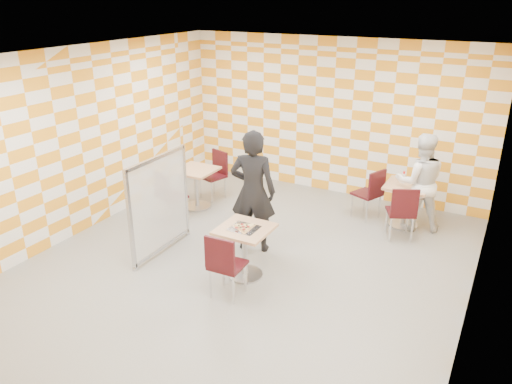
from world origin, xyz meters
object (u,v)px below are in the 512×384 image
Objects in this scene: chair_second_side at (371,190)px; chair_empty_near at (167,193)px; soda_bottle at (418,181)px; chair_main_front at (224,262)px; partition at (160,205)px; chair_second_front at (402,209)px; man_dark at (253,192)px; main_table at (245,243)px; man_white at (420,182)px; second_table at (406,198)px; empty_table at (196,181)px; chair_empty_far at (216,171)px; sport_bottle at (404,178)px.

chair_second_side and chair_empty_near have the same top height.
soda_bottle is at bearing 1.98° from chair_second_side.
chair_main_front is 1.66m from partition.
chair_second_front is 0.48× the size of man_dark.
main_table is 3.27m from man_white.
soda_bottle is at bearing 62.80° from chair_main_front.
second_table is at bearing 59.57° from main_table.
chair_empty_near reaches higher than empty_table.
partition is at bearing -57.84° from chair_empty_near.
man_dark reaches higher than soda_bottle.
chair_second_side is 0.81m from soda_bottle.
partition is (-2.48, -2.67, 0.25)m from chair_second_side.
chair_main_front is 1.00× the size of chair_empty_far.
man_white is at bearing -1.64° from second_table.
second_table is 3.68m from chair_main_front.
chair_empty_near is 4.62× the size of sport_bottle.
man_white is 0.29m from sport_bottle.
main_table is 2.87m from chair_second_side.
main_table is 0.81× the size of chair_main_front.
man_dark is at bearing 103.62° from chair_main_front.
man_white is (3.83, 1.80, 0.29)m from chair_empty_near.
chair_main_front is 3.76m from soda_bottle.
second_table is 3.72m from empty_table.
soda_bottle is at bearing 15.37° from empty_table.
chair_second_front is (3.65, 0.45, 0.04)m from empty_table.
main_table is 0.94m from man_dark.
man_dark is at bearing -145.32° from chair_second_front.
main_table is 0.62m from chair_main_front.
man_dark is (-0.34, 1.40, 0.41)m from chair_main_front.
chair_main_front and chair_empty_far have the same top height.
man_white reaches higher than sport_bottle.
second_table is 0.35m from sport_bottle.
man_dark reaches higher than chair_second_front.
man_white is 0.04m from soda_bottle.
chair_empty_far is 3.75m from man_white.
man_white reaches higher than main_table.
partition is (-3.07, -2.70, 0.28)m from second_table.
empty_table is 0.81× the size of chair_main_front.
man_white is (0.19, -0.01, 0.32)m from second_table.
soda_bottle is (1.76, 2.71, 0.34)m from main_table.
chair_second_side is 3.52m from chair_empty_near.
chair_main_front reaches higher than second_table.
empty_table is (-1.98, 1.69, 0.00)m from main_table.
chair_empty_near is 4.21m from soda_bottle.
man_dark reaches higher than main_table.
chair_second_front is (0.07, -0.59, 0.04)m from second_table.
second_table is 0.48× the size of partition.
second_table is 3.26× the size of soda_bottle.
sport_bottle is at bearing 8.42° from chair_empty_far.
partition is (0.51, -1.67, 0.28)m from empty_table.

